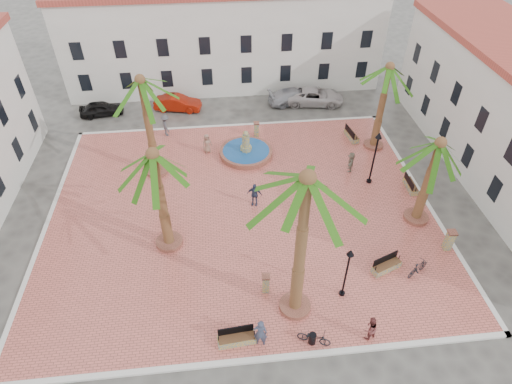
% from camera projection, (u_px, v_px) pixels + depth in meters
% --- Properties ---
extents(ground, '(120.00, 120.00, 0.00)m').
position_uv_depth(ground, '(242.00, 211.00, 29.57)').
color(ground, '#56544F').
rests_on(ground, ground).
extents(plaza, '(26.00, 22.00, 0.15)m').
position_uv_depth(plaza, '(242.00, 210.00, 29.52)').
color(plaza, '#D26357').
rests_on(plaza, ground).
extents(kerb_n, '(26.30, 0.30, 0.16)m').
position_uv_depth(kerb_n, '(231.00, 126.00, 37.83)').
color(kerb_n, silver).
rests_on(kerb_n, ground).
extents(kerb_s, '(26.30, 0.30, 0.16)m').
position_uv_depth(kerb_s, '(260.00, 360.00, 21.20)').
color(kerb_s, silver).
rests_on(kerb_s, ground).
extents(kerb_e, '(0.30, 22.30, 0.16)m').
position_uv_depth(kerb_e, '(422.00, 196.00, 30.58)').
color(kerb_e, silver).
rests_on(kerb_e, ground).
extents(kerb_w, '(0.30, 22.30, 0.16)m').
position_uv_depth(kerb_w, '(47.00, 224.00, 28.46)').
color(kerb_w, silver).
rests_on(kerb_w, ground).
extents(building_north, '(30.40, 7.40, 9.50)m').
position_uv_depth(building_north, '(224.00, 36.00, 41.59)').
color(building_north, silver).
rests_on(building_north, ground).
extents(fountain, '(4.24, 4.24, 2.19)m').
position_uv_depth(fountain, '(246.00, 151.00, 34.20)').
color(fountain, '#93503F').
rests_on(fountain, plaza).
extents(palm_nw, '(5.28, 5.28, 7.97)m').
position_uv_depth(palm_nw, '(142.00, 92.00, 28.25)').
color(palm_nw, '#93503F').
rests_on(palm_nw, plaza).
extents(palm_sw, '(5.46, 5.46, 7.28)m').
position_uv_depth(palm_sw, '(155.00, 167.00, 23.14)').
color(palm_sw, '#93503F').
rests_on(palm_sw, plaza).
extents(palm_s, '(5.61, 5.61, 9.47)m').
position_uv_depth(palm_s, '(306.00, 196.00, 18.18)').
color(palm_s, '#93503F').
rests_on(palm_s, plaza).
extents(palm_e, '(5.29, 5.29, 6.46)m').
position_uv_depth(palm_e, '(437.00, 154.00, 25.35)').
color(palm_e, '#93503F').
rests_on(palm_e, plaza).
extents(palm_ne, '(5.12, 5.12, 7.26)m').
position_uv_depth(palm_ne, '(388.00, 77.00, 31.36)').
color(palm_ne, '#93503F').
rests_on(palm_ne, plaza).
extents(bench_s, '(1.97, 0.74, 1.02)m').
position_uv_depth(bench_s, '(237.00, 339.00, 21.68)').
color(bench_s, '#8A875A').
rests_on(bench_s, plaza).
extents(bench_se, '(1.97, 1.23, 1.00)m').
position_uv_depth(bench_se, '(386.00, 266.00, 25.28)').
color(bench_se, '#8A875A').
rests_on(bench_se, plaza).
extents(bench_e, '(0.57, 1.78, 0.93)m').
position_uv_depth(bench_e, '(410.00, 185.00, 31.00)').
color(bench_e, '#8A875A').
rests_on(bench_e, plaza).
extents(bench_ne, '(0.84, 1.93, 0.99)m').
position_uv_depth(bench_ne, '(351.00, 135.00, 36.00)').
color(bench_ne, '#8A875A').
rests_on(bench_ne, plaza).
extents(lamppost_s, '(0.40, 0.40, 3.69)m').
position_uv_depth(lamppost_s, '(348.00, 265.00, 22.48)').
color(lamppost_s, black).
rests_on(lamppost_s, plaza).
extents(lamppost_e, '(0.47, 0.47, 4.31)m').
position_uv_depth(lamppost_e, '(376.00, 149.00, 29.83)').
color(lamppost_e, black).
rests_on(lamppost_e, plaza).
extents(bollard_se, '(0.51, 0.51, 1.31)m').
position_uv_depth(bollard_se, '(266.00, 283.00, 23.84)').
color(bollard_se, '#8A875A').
rests_on(bollard_se, plaza).
extents(bollard_n, '(0.50, 0.50, 1.34)m').
position_uv_depth(bollard_n, '(256.00, 129.00, 35.97)').
color(bollard_n, '#8A875A').
rests_on(bollard_n, plaza).
extents(bollard_e, '(0.57, 0.57, 1.50)m').
position_uv_depth(bollard_e, '(449.00, 240.00, 26.20)').
color(bollard_e, '#8A875A').
rests_on(bollard_e, plaza).
extents(litter_bin, '(0.37, 0.37, 0.72)m').
position_uv_depth(litter_bin, '(312.00, 339.00, 21.60)').
color(litter_bin, black).
rests_on(litter_bin, plaza).
extents(cyclist_a, '(0.77, 0.59, 1.91)m').
position_uv_depth(cyclist_a, '(260.00, 333.00, 21.19)').
color(cyclist_a, '#343B52').
rests_on(cyclist_a, plaza).
extents(bicycle_a, '(1.83, 1.20, 0.91)m').
position_uv_depth(bicycle_a, '(314.00, 337.00, 21.55)').
color(bicycle_a, black).
rests_on(bicycle_a, plaza).
extents(cyclist_b, '(0.94, 0.84, 1.60)m').
position_uv_depth(cyclist_b, '(370.00, 328.00, 21.56)').
color(cyclist_b, brown).
rests_on(cyclist_b, plaza).
extents(bicycle_b, '(1.70, 1.23, 1.01)m').
position_uv_depth(bicycle_b, '(418.00, 268.00, 24.88)').
color(bicycle_b, black).
rests_on(bicycle_b, plaza).
extents(pedestrian_fountain_a, '(0.93, 0.79, 1.62)m').
position_uv_depth(pedestrian_fountain_a, '(207.00, 143.00, 34.15)').
color(pedestrian_fountain_a, '#8F6957').
rests_on(pedestrian_fountain_a, plaza).
extents(pedestrian_fountain_b, '(1.12, 0.68, 1.78)m').
position_uv_depth(pedestrian_fountain_b, '(254.00, 194.00, 29.29)').
color(pedestrian_fountain_b, '#2E3956').
rests_on(pedestrian_fountain_b, plaza).
extents(pedestrian_north, '(1.06, 1.39, 1.91)m').
position_uv_depth(pedestrian_north, '(166.00, 125.00, 35.96)').
color(pedestrian_north, '#47474C').
rests_on(pedestrian_north, plaza).
extents(pedestrian_east, '(0.87, 1.56, 1.60)m').
position_uv_depth(pedestrian_east, '(351.00, 162.00, 32.31)').
color(pedestrian_east, gray).
rests_on(pedestrian_east, plaza).
extents(car_black, '(4.04, 2.09, 1.32)m').
position_uv_depth(car_black, '(101.00, 109.00, 38.98)').
color(car_black, black).
rests_on(car_black, ground).
extents(car_red, '(4.51, 2.35, 1.41)m').
position_uv_depth(car_red, '(178.00, 103.00, 39.67)').
color(car_red, '#951706').
rests_on(car_red, ground).
extents(car_silver, '(5.16, 2.77, 1.42)m').
position_uv_depth(car_silver, '(294.00, 96.00, 40.66)').
color(car_silver, '#B0B1B9').
rests_on(car_silver, ground).
extents(car_white, '(5.73, 3.24, 1.51)m').
position_uv_depth(car_white, '(315.00, 96.00, 40.58)').
color(car_white, beige).
rests_on(car_white, ground).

